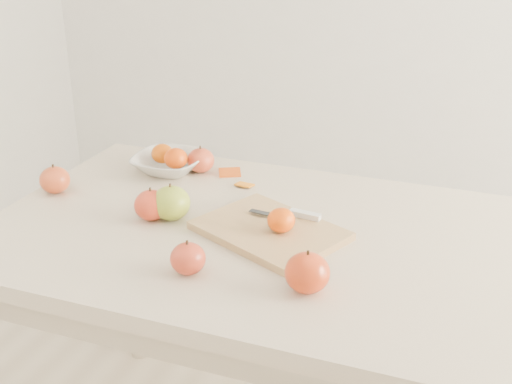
% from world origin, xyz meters
% --- Properties ---
extents(table, '(1.20, 0.80, 0.75)m').
position_xyz_m(table, '(0.00, 0.00, 0.65)').
color(table, beige).
rests_on(table, ground).
extents(cutting_board, '(0.38, 0.34, 0.02)m').
position_xyz_m(cutting_board, '(0.06, -0.01, 0.76)').
color(cutting_board, tan).
rests_on(cutting_board, table).
extents(board_tangerine, '(0.06, 0.06, 0.05)m').
position_xyz_m(board_tangerine, '(0.09, -0.02, 0.80)').
color(board_tangerine, '#DA4807').
rests_on(board_tangerine, cutting_board).
extents(fruit_bowl, '(0.19, 0.19, 0.05)m').
position_xyz_m(fruit_bowl, '(-0.33, 0.25, 0.77)').
color(fruit_bowl, silver).
rests_on(fruit_bowl, table).
extents(bowl_tangerine_near, '(0.06, 0.06, 0.05)m').
position_xyz_m(bowl_tangerine_near, '(-0.36, 0.26, 0.80)').
color(bowl_tangerine_near, '#D85707').
rests_on(bowl_tangerine_near, fruit_bowl).
extents(bowl_tangerine_far, '(0.07, 0.07, 0.06)m').
position_xyz_m(bowl_tangerine_far, '(-0.30, 0.23, 0.80)').
color(bowl_tangerine_far, '#EA5608').
rests_on(bowl_tangerine_far, fruit_bowl).
extents(orange_peel_a, '(0.07, 0.07, 0.01)m').
position_xyz_m(orange_peel_a, '(-0.17, 0.29, 0.75)').
color(orange_peel_a, '#C6490E').
rests_on(orange_peel_a, table).
extents(orange_peel_b, '(0.05, 0.04, 0.01)m').
position_xyz_m(orange_peel_b, '(-0.10, 0.22, 0.75)').
color(orange_peel_b, orange).
rests_on(orange_peel_b, table).
extents(paring_knife, '(0.17, 0.05, 0.01)m').
position_xyz_m(paring_knife, '(0.10, 0.06, 0.78)').
color(paring_knife, white).
rests_on(paring_knife, cutting_board).
extents(apple_green, '(0.09, 0.09, 0.08)m').
position_xyz_m(apple_green, '(-0.19, -0.02, 0.79)').
color(apple_green, olive).
rests_on(apple_green, table).
extents(apple_red_d, '(0.08, 0.08, 0.07)m').
position_xyz_m(apple_red_d, '(-0.54, 0.02, 0.78)').
color(apple_red_d, '#9E2310').
rests_on(apple_red_d, table).
extents(apple_red_b, '(0.08, 0.08, 0.07)m').
position_xyz_m(apple_red_b, '(-0.23, -0.04, 0.79)').
color(apple_red_b, '#A4050E').
rests_on(apple_red_b, table).
extents(apple_red_c, '(0.07, 0.07, 0.07)m').
position_xyz_m(apple_red_c, '(-0.04, -0.23, 0.78)').
color(apple_red_c, '#A00F10').
rests_on(apple_red_c, table).
extents(apple_red_a, '(0.08, 0.08, 0.07)m').
position_xyz_m(apple_red_a, '(-0.25, 0.28, 0.78)').
color(apple_red_a, '#A42D1B').
rests_on(apple_red_a, table).
extents(apple_red_e, '(0.09, 0.09, 0.08)m').
position_xyz_m(apple_red_e, '(0.20, -0.21, 0.79)').
color(apple_red_e, maroon).
rests_on(apple_red_e, table).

